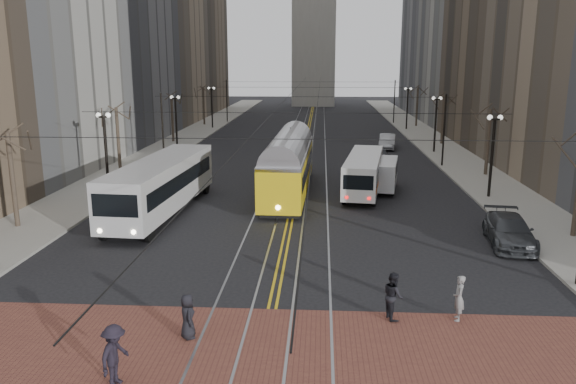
# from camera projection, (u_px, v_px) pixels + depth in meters

# --- Properties ---
(ground) EXTENTS (260.00, 260.00, 0.00)m
(ground) POSITION_uv_depth(u_px,v_px,m) (274.00, 299.00, 22.94)
(ground) COLOR black
(ground) RESTS_ON ground
(sidewalk_left) EXTENTS (5.00, 140.00, 0.15)m
(sidewalk_left) POSITION_uv_depth(u_px,v_px,m) (181.00, 141.00, 67.52)
(sidewalk_left) COLOR gray
(sidewalk_left) RESTS_ON ground
(sidewalk_right) EXTENTS (5.00, 140.00, 0.15)m
(sidewalk_right) POSITION_uv_depth(u_px,v_px,m) (433.00, 143.00, 65.78)
(sidewalk_right) COLOR gray
(sidewalk_right) RESTS_ON ground
(crosswalk_band) EXTENTS (25.00, 6.00, 0.01)m
(crosswalk_band) POSITION_uv_depth(u_px,v_px,m) (264.00, 347.00, 19.05)
(crosswalk_band) COLOR brown
(crosswalk_band) RESTS_ON ground
(streetcar_rails) EXTENTS (4.80, 130.00, 0.02)m
(streetcar_rails) POSITION_uv_depth(u_px,v_px,m) (306.00, 142.00, 66.67)
(streetcar_rails) COLOR gray
(streetcar_rails) RESTS_ON ground
(centre_lines) EXTENTS (0.42, 130.00, 0.01)m
(centre_lines) POSITION_uv_depth(u_px,v_px,m) (306.00, 142.00, 66.67)
(centre_lines) COLOR gold
(centre_lines) RESTS_ON ground
(building_left_far) EXTENTS (16.00, 20.00, 40.00)m
(building_left_far) POSITION_uv_depth(u_px,v_px,m) (175.00, 2.00, 103.40)
(building_left_far) COLOR brown
(building_left_far) RESTS_ON ground
(building_right_far) EXTENTS (16.00, 20.00, 40.00)m
(building_right_far) POSITION_uv_depth(u_px,v_px,m) (455.00, 0.00, 100.45)
(building_right_far) COLOR slate
(building_right_far) RESTS_ON ground
(lamp_posts) EXTENTS (27.60, 57.20, 5.60)m
(lamp_posts) POSITION_uv_depth(u_px,v_px,m) (301.00, 137.00, 50.24)
(lamp_posts) COLOR black
(lamp_posts) RESTS_ON ground
(street_trees) EXTENTS (31.68, 53.28, 5.60)m
(street_trees) POSITION_uv_depth(u_px,v_px,m) (303.00, 129.00, 56.55)
(street_trees) COLOR #382D23
(street_trees) RESTS_ON ground
(trolley_wires) EXTENTS (25.96, 120.00, 6.60)m
(trolley_wires) POSITION_uv_depth(u_px,v_px,m) (303.00, 119.00, 55.92)
(trolley_wires) COLOR black
(trolley_wires) RESTS_ON ground
(transit_bus) EXTENTS (3.77, 13.90, 3.43)m
(transit_bus) POSITION_uv_depth(u_px,v_px,m) (162.00, 187.00, 35.32)
(transit_bus) COLOR #B9B9B9
(transit_bus) RESTS_ON ground
(streetcar) EXTENTS (3.16, 14.95, 3.51)m
(streetcar) POSITION_uv_depth(u_px,v_px,m) (289.00, 170.00, 40.65)
(streetcar) COLOR yellow
(streetcar) RESTS_ON ground
(rear_bus) EXTENTS (3.73, 10.67, 2.73)m
(rear_bus) POSITION_uv_depth(u_px,v_px,m) (364.00, 174.00, 41.25)
(rear_bus) COLOR silver
(rear_bus) RESTS_ON ground
(cargo_van) EXTENTS (2.80, 5.43, 2.29)m
(cargo_van) POSITION_uv_depth(u_px,v_px,m) (382.00, 176.00, 41.70)
(cargo_van) COLOR silver
(cargo_van) RESTS_ON ground
(sedan_grey) EXTENTS (2.12, 4.77, 1.60)m
(sedan_grey) POSITION_uv_depth(u_px,v_px,m) (379.00, 156.00, 52.44)
(sedan_grey) COLOR #414449
(sedan_grey) RESTS_ON ground
(sedan_silver) EXTENTS (2.36, 5.00, 1.59)m
(sedan_silver) POSITION_uv_depth(u_px,v_px,m) (387.00, 142.00, 61.69)
(sedan_silver) COLOR #9C9EA3
(sedan_silver) RESTS_ON ground
(sedan_parked) EXTENTS (2.70, 5.47, 1.53)m
(sedan_parked) POSITION_uv_depth(u_px,v_px,m) (509.00, 231.00, 29.53)
(sedan_parked) COLOR #3D4044
(sedan_parked) RESTS_ON ground
(pedestrian_a) EXTENTS (0.80, 0.93, 1.62)m
(pedestrian_a) POSITION_uv_depth(u_px,v_px,m) (188.00, 316.00, 19.53)
(pedestrian_a) COLOR black
(pedestrian_a) RESTS_ON crosswalk_band
(pedestrian_b) EXTENTS (0.50, 0.69, 1.75)m
(pedestrian_b) POSITION_uv_depth(u_px,v_px,m) (459.00, 298.00, 20.87)
(pedestrian_b) COLOR gray
(pedestrian_b) RESTS_ON crosswalk_band
(pedestrian_c) EXTENTS (0.89, 1.03, 1.82)m
(pedestrian_c) POSITION_uv_depth(u_px,v_px,m) (393.00, 296.00, 21.00)
(pedestrian_c) COLOR black
(pedestrian_c) RESTS_ON crosswalk_band
(pedestrian_d) EXTENTS (0.96, 1.37, 1.93)m
(pedestrian_d) POSITION_uv_depth(u_px,v_px,m) (115.00, 355.00, 16.65)
(pedestrian_d) COLOR black
(pedestrian_d) RESTS_ON crosswalk_band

